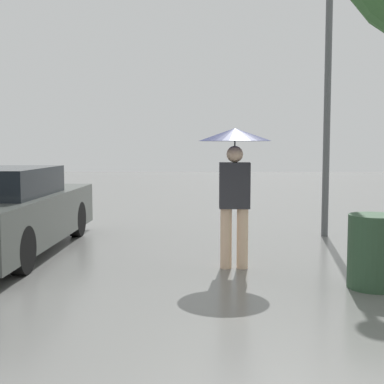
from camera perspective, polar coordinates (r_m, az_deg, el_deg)
The scene contains 3 objects.
pedestrian at distance 6.72m, azimuth 4.58°, elevation 3.26°, with size 0.92×0.92×1.77m.
street_lamp at distance 9.63m, azimuth 14.42°, elevation 17.40°, with size 0.38×0.38×5.22m.
trash_bin at distance 6.19m, azimuth 18.88°, elevation -6.02°, with size 0.57×0.57×0.81m.
Camera 1 is at (-0.21, -1.35, 1.56)m, focal length 50.00 mm.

